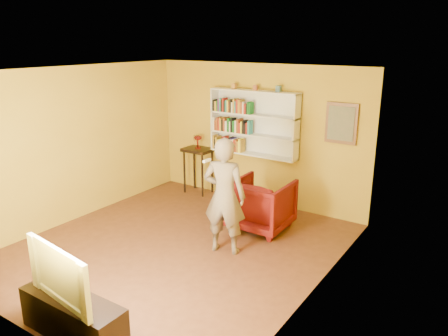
# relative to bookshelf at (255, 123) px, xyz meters

# --- Properties ---
(room_shell) EXTENTS (5.30, 5.80, 2.88)m
(room_shell) POSITION_rel_bookshelf_xyz_m (0.00, -2.41, -0.58)
(room_shell) COLOR #4F2A19
(room_shell) RESTS_ON ground
(bookshelf) EXTENTS (1.80, 0.29, 1.23)m
(bookshelf) POSITION_rel_bookshelf_xyz_m (0.00, 0.00, 0.00)
(bookshelf) COLOR white
(bookshelf) RESTS_ON room_shell
(books_row_lower) EXTENTS (0.66, 0.18, 0.27)m
(books_row_lower) POSITION_rel_bookshelf_xyz_m (-0.52, -0.11, -0.46)
(books_row_lower) COLOR #AE8722
(books_row_lower) RESTS_ON bookshelf
(books_row_middle) EXTENTS (0.84, 0.19, 0.27)m
(books_row_middle) POSITION_rel_bookshelf_xyz_m (-0.44, -0.11, -0.08)
(books_row_middle) COLOR white
(books_row_middle) RESTS_ON bookshelf
(books_row_upper) EXTENTS (0.85, 0.19, 0.26)m
(books_row_upper) POSITION_rel_bookshelf_xyz_m (-0.43, -0.11, 0.30)
(books_row_upper) COLOR black
(books_row_upper) RESTS_ON bookshelf
(ornament_left) EXTENTS (0.07, 0.07, 0.10)m
(ornament_left) POSITION_rel_bookshelf_xyz_m (-0.44, -0.06, 0.67)
(ornament_left) COLOR #C28337
(ornament_left) RESTS_ON bookshelf
(ornament_centre) EXTENTS (0.07, 0.07, 0.10)m
(ornament_centre) POSITION_rel_bookshelf_xyz_m (0.03, -0.06, 0.67)
(ornament_centre) COLOR #AB5A39
(ornament_centre) RESTS_ON bookshelf
(ornament_right) EXTENTS (0.08, 0.08, 0.11)m
(ornament_right) POSITION_rel_bookshelf_xyz_m (0.50, -0.06, 0.68)
(ornament_right) COLOR #436471
(ornament_right) RESTS_ON bookshelf
(framed_painting) EXTENTS (0.55, 0.05, 0.70)m
(framed_painting) POSITION_rel_bookshelf_xyz_m (1.65, 0.05, 0.16)
(framed_painting) COLOR brown
(framed_painting) RESTS_ON room_shell
(console_table) EXTENTS (0.59, 0.45, 0.96)m
(console_table) POSITION_rel_bookshelf_xyz_m (-1.26, -0.16, -0.80)
(console_table) COLOR black
(console_table) RESTS_ON ground
(ruby_lustre) EXTENTS (0.17, 0.16, 0.27)m
(ruby_lustre) POSITION_rel_bookshelf_xyz_m (-1.26, -0.16, -0.44)
(ruby_lustre) COLOR maroon
(ruby_lustre) RESTS_ON console_table
(armchair) EXTENTS (0.95, 0.97, 0.87)m
(armchair) POSITION_rel_bookshelf_xyz_m (0.74, -1.04, -1.16)
(armchair) COLOR #430407
(armchair) RESTS_ON ground
(person) EXTENTS (0.74, 0.58, 1.78)m
(person) POSITION_rel_bookshelf_xyz_m (0.68, -2.08, -0.70)
(person) COLOR #67594B
(person) RESTS_ON ground
(game_remote) EXTENTS (0.04, 0.15, 0.04)m
(game_remote) POSITION_rel_bookshelf_xyz_m (0.54, -2.31, -0.12)
(game_remote) COLOR white
(game_remote) RESTS_ON person
(tv_cabinet) EXTENTS (1.32, 0.40, 0.47)m
(tv_cabinet) POSITION_rel_bookshelf_xyz_m (0.43, -4.66, -1.36)
(tv_cabinet) COLOR black
(tv_cabinet) RESTS_ON ground
(television) EXTENTS (1.11, 0.28, 0.64)m
(television) POSITION_rel_bookshelf_xyz_m (0.43, -4.66, -0.81)
(television) COLOR black
(television) RESTS_ON tv_cabinet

